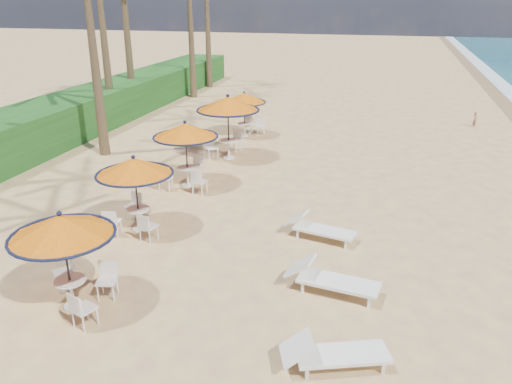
{
  "coord_description": "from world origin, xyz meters",
  "views": [
    {
      "loc": [
        1.33,
        -8.29,
        6.37
      ],
      "look_at": [
        -2.07,
        4.25,
        1.2
      ],
      "focal_mm": 35.0,
      "sensor_mm": 36.0,
      "label": 1
    }
  ],
  "objects_px": {
    "station_3": "(227,109)",
    "lounger_mid": "(329,278)",
    "lounger_far": "(318,227)",
    "station_1": "(134,176)",
    "station_4": "(246,103)",
    "lounger_near": "(331,353)",
    "station_2": "(186,139)",
    "station_0": "(65,238)"
  },
  "relations": [
    {
      "from": "station_0",
      "to": "station_1",
      "type": "relative_size",
      "value": 1.01
    },
    {
      "from": "station_0",
      "to": "station_2",
      "type": "bearing_deg",
      "value": 93.41
    },
    {
      "from": "station_1",
      "to": "station_2",
      "type": "distance_m",
      "value": 3.72
    },
    {
      "from": "station_1",
      "to": "station_4",
      "type": "xyz_separation_m",
      "value": [
        0.1,
        10.78,
        -0.08
      ]
    },
    {
      "from": "lounger_far",
      "to": "station_1",
      "type": "bearing_deg",
      "value": -158.49
    },
    {
      "from": "station_2",
      "to": "lounger_far",
      "type": "height_order",
      "value": "station_2"
    },
    {
      "from": "station_2",
      "to": "lounger_near",
      "type": "relative_size",
      "value": 1.14
    },
    {
      "from": "station_3",
      "to": "lounger_far",
      "type": "xyz_separation_m",
      "value": [
        4.7,
        -6.37,
        -1.71
      ]
    },
    {
      "from": "station_4",
      "to": "lounger_far",
      "type": "bearing_deg",
      "value": -63.4
    },
    {
      "from": "station_4",
      "to": "station_1",
      "type": "bearing_deg",
      "value": -90.54
    },
    {
      "from": "station_3",
      "to": "lounger_near",
      "type": "xyz_separation_m",
      "value": [
        5.73,
        -11.49,
        -1.71
      ]
    },
    {
      "from": "station_2",
      "to": "station_4",
      "type": "relative_size",
      "value": 1.1
    },
    {
      "from": "lounger_near",
      "to": "lounger_mid",
      "type": "xyz_separation_m",
      "value": [
        -0.37,
        2.49,
        0.03
      ]
    },
    {
      "from": "station_3",
      "to": "lounger_far",
      "type": "bearing_deg",
      "value": -53.56
    },
    {
      "from": "station_3",
      "to": "lounger_mid",
      "type": "xyz_separation_m",
      "value": [
        5.36,
        -9.0,
        -1.68
      ]
    },
    {
      "from": "lounger_near",
      "to": "station_3",
      "type": "bearing_deg",
      "value": 95.47
    },
    {
      "from": "station_4",
      "to": "station_3",
      "type": "bearing_deg",
      "value": -85.45
    },
    {
      "from": "station_1",
      "to": "lounger_far",
      "type": "relative_size",
      "value": 1.1
    },
    {
      "from": "station_0",
      "to": "lounger_near",
      "type": "relative_size",
      "value": 1.1
    },
    {
      "from": "station_0",
      "to": "lounger_near",
      "type": "distance_m",
      "value": 5.83
    },
    {
      "from": "lounger_near",
      "to": "lounger_far",
      "type": "bearing_deg",
      "value": 80.29
    },
    {
      "from": "station_0",
      "to": "lounger_mid",
      "type": "distance_m",
      "value": 5.8
    },
    {
      "from": "station_2",
      "to": "lounger_far",
      "type": "relative_size",
      "value": 1.15
    },
    {
      "from": "station_2",
      "to": "station_1",
      "type": "bearing_deg",
      "value": -90.22
    },
    {
      "from": "station_0",
      "to": "station_3",
      "type": "bearing_deg",
      "value": 90.39
    },
    {
      "from": "station_1",
      "to": "station_4",
      "type": "bearing_deg",
      "value": 89.46
    },
    {
      "from": "station_2",
      "to": "station_3",
      "type": "bearing_deg",
      "value": 83.87
    },
    {
      "from": "station_0",
      "to": "lounger_near",
      "type": "xyz_separation_m",
      "value": [
        5.65,
        -0.5,
        -1.34
      ]
    },
    {
      "from": "station_3",
      "to": "lounger_mid",
      "type": "relative_size",
      "value": 1.21
    },
    {
      "from": "lounger_mid",
      "to": "lounger_far",
      "type": "height_order",
      "value": "lounger_mid"
    },
    {
      "from": "station_4",
      "to": "lounger_far",
      "type": "distance_m",
      "value": 11.21
    },
    {
      "from": "station_1",
      "to": "station_2",
      "type": "height_order",
      "value": "station_2"
    },
    {
      "from": "station_1",
      "to": "station_4",
      "type": "height_order",
      "value": "station_1"
    },
    {
      "from": "lounger_mid",
      "to": "lounger_far",
      "type": "xyz_separation_m",
      "value": [
        -0.65,
        2.63,
        -0.03
      ]
    },
    {
      "from": "station_4",
      "to": "lounger_far",
      "type": "relative_size",
      "value": 1.04
    },
    {
      "from": "lounger_mid",
      "to": "lounger_near",
      "type": "bearing_deg",
      "value": -73.67
    },
    {
      "from": "station_3",
      "to": "station_4",
      "type": "height_order",
      "value": "station_3"
    },
    {
      "from": "lounger_far",
      "to": "station_0",
      "type": "bearing_deg",
      "value": -122.64
    },
    {
      "from": "station_0",
      "to": "lounger_far",
      "type": "distance_m",
      "value": 6.68
    },
    {
      "from": "lounger_far",
      "to": "station_4",
      "type": "bearing_deg",
      "value": 128.98
    },
    {
      "from": "lounger_far",
      "to": "lounger_mid",
      "type": "bearing_deg",
      "value": -63.65
    },
    {
      "from": "station_4",
      "to": "station_2",
      "type": "bearing_deg",
      "value": -90.71
    }
  ]
}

